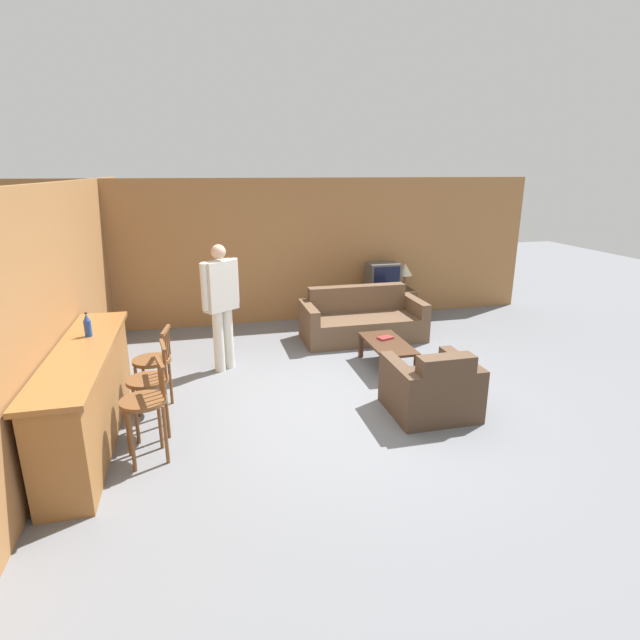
{
  "coord_description": "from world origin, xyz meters",
  "views": [
    {
      "loc": [
        -1.65,
        -5.23,
        2.73
      ],
      "look_at": [
        -0.17,
        0.82,
        0.85
      ],
      "focal_mm": 28.0,
      "sensor_mm": 36.0,
      "label": 1
    }
  ],
  "objects_px": {
    "bar_chair_mid": "(150,386)",
    "bar_chair_far": "(154,366)",
    "couch_far": "(362,321)",
    "bottle": "(87,326)",
    "tv": "(383,277)",
    "book_on_table": "(385,338)",
    "person_by_window": "(221,301)",
    "tv_unit": "(382,305)",
    "table_lamp": "(405,270)",
    "bar_chair_near": "(145,407)",
    "coffee_table": "(387,346)",
    "armchair_near": "(432,390)"
  },
  "relations": [
    {
      "from": "tv",
      "to": "coffee_table",
      "type": "bearing_deg",
      "value": -108.8
    },
    {
      "from": "book_on_table",
      "to": "armchair_near",
      "type": "bearing_deg",
      "value": -91.07
    },
    {
      "from": "bar_chair_mid",
      "to": "person_by_window",
      "type": "distance_m",
      "value": 1.93
    },
    {
      "from": "bar_chair_mid",
      "to": "person_by_window",
      "type": "bearing_deg",
      "value": 63.1
    },
    {
      "from": "tv_unit",
      "to": "tv",
      "type": "relative_size",
      "value": 2.1
    },
    {
      "from": "book_on_table",
      "to": "table_lamp",
      "type": "xyz_separation_m",
      "value": [
        1.22,
        2.2,
        0.52
      ]
    },
    {
      "from": "coffee_table",
      "to": "tv_unit",
      "type": "distance_m",
      "value": 2.48
    },
    {
      "from": "bar_chair_far",
      "to": "table_lamp",
      "type": "distance_m",
      "value": 5.26
    },
    {
      "from": "armchair_near",
      "to": "person_by_window",
      "type": "bearing_deg",
      "value": 139.15
    },
    {
      "from": "book_on_table",
      "to": "table_lamp",
      "type": "distance_m",
      "value": 2.56
    },
    {
      "from": "bar_chair_far",
      "to": "couch_far",
      "type": "relative_size",
      "value": 0.5
    },
    {
      "from": "tv",
      "to": "book_on_table",
      "type": "bearing_deg",
      "value": -109.46
    },
    {
      "from": "bar_chair_near",
      "to": "coffee_table",
      "type": "height_order",
      "value": "bar_chair_near"
    },
    {
      "from": "person_by_window",
      "to": "tv_unit",
      "type": "bearing_deg",
      "value": 30.87
    },
    {
      "from": "coffee_table",
      "to": "tv_unit",
      "type": "relative_size",
      "value": 0.9
    },
    {
      "from": "armchair_near",
      "to": "tv_unit",
      "type": "bearing_deg",
      "value": 77.97
    },
    {
      "from": "tv_unit",
      "to": "person_by_window",
      "type": "relative_size",
      "value": 0.68
    },
    {
      "from": "tv",
      "to": "person_by_window",
      "type": "xyz_separation_m",
      "value": [
        -3.06,
        -1.82,
        0.18
      ]
    },
    {
      "from": "coffee_table",
      "to": "bottle",
      "type": "xyz_separation_m",
      "value": [
        -3.73,
        -0.71,
        0.8
      ]
    },
    {
      "from": "bar_chair_mid",
      "to": "table_lamp",
      "type": "xyz_separation_m",
      "value": [
        4.35,
        3.5,
        0.36
      ]
    },
    {
      "from": "bar_chair_far",
      "to": "coffee_table",
      "type": "height_order",
      "value": "bar_chair_far"
    },
    {
      "from": "book_on_table",
      "to": "bar_chair_far",
      "type": "bearing_deg",
      "value": -166.85
    },
    {
      "from": "bottle",
      "to": "tv_unit",
      "type": "bearing_deg",
      "value": 34.06
    },
    {
      "from": "couch_far",
      "to": "table_lamp",
      "type": "relative_size",
      "value": 4.14
    },
    {
      "from": "bar_chair_mid",
      "to": "coffee_table",
      "type": "bearing_deg",
      "value": 20.41
    },
    {
      "from": "bar_chair_mid",
      "to": "tv",
      "type": "bearing_deg",
      "value": 41.86
    },
    {
      "from": "bar_chair_mid",
      "to": "tv_unit",
      "type": "bearing_deg",
      "value": 41.89
    },
    {
      "from": "bar_chair_far",
      "to": "book_on_table",
      "type": "xyz_separation_m",
      "value": [
        3.13,
        0.73,
        -0.16
      ]
    },
    {
      "from": "bar_chair_mid",
      "to": "table_lamp",
      "type": "distance_m",
      "value": 5.6
    },
    {
      "from": "couch_far",
      "to": "person_by_window",
      "type": "relative_size",
      "value": 1.13
    },
    {
      "from": "bar_chair_near",
      "to": "coffee_table",
      "type": "distance_m",
      "value": 3.53
    },
    {
      "from": "bar_chair_mid",
      "to": "bar_chair_far",
      "type": "xyz_separation_m",
      "value": [
        -0.0,
        0.58,
        0.0
      ]
    },
    {
      "from": "bar_chair_near",
      "to": "tv_unit",
      "type": "distance_m",
      "value": 5.61
    },
    {
      "from": "bar_chair_near",
      "to": "book_on_table",
      "type": "height_order",
      "value": "bar_chair_near"
    },
    {
      "from": "bar_chair_near",
      "to": "table_lamp",
      "type": "distance_m",
      "value": 5.93
    },
    {
      "from": "tv_unit",
      "to": "bar_chair_far",
      "type": "bearing_deg",
      "value": -143.14
    },
    {
      "from": "tv_unit",
      "to": "table_lamp",
      "type": "bearing_deg",
      "value": 0.0
    },
    {
      "from": "coffee_table",
      "to": "book_on_table",
      "type": "xyz_separation_m",
      "value": [
        0.02,
        0.15,
        0.07
      ]
    },
    {
      "from": "tv",
      "to": "person_by_window",
      "type": "bearing_deg",
      "value": -149.17
    },
    {
      "from": "tv",
      "to": "table_lamp",
      "type": "bearing_deg",
      "value": 0.39
    },
    {
      "from": "coffee_table",
      "to": "tv",
      "type": "relative_size",
      "value": 1.9
    },
    {
      "from": "bar_chair_mid",
      "to": "coffee_table",
      "type": "height_order",
      "value": "bar_chair_mid"
    },
    {
      "from": "table_lamp",
      "to": "bottle",
      "type": "bearing_deg",
      "value": -148.37
    },
    {
      "from": "bar_chair_near",
      "to": "couch_far",
      "type": "bearing_deg",
      "value": 43.58
    },
    {
      "from": "bar_chair_near",
      "to": "tv_unit",
      "type": "relative_size",
      "value": 0.83
    },
    {
      "from": "table_lamp",
      "to": "tv_unit",
      "type": "bearing_deg",
      "value": 180.0
    },
    {
      "from": "tv_unit",
      "to": "bottle",
      "type": "bearing_deg",
      "value": -145.94
    },
    {
      "from": "couch_far",
      "to": "bottle",
      "type": "distance_m",
      "value": 4.41
    },
    {
      "from": "bar_chair_far",
      "to": "couch_far",
      "type": "bearing_deg",
      "value": 31.44
    },
    {
      "from": "armchair_near",
      "to": "bottle",
      "type": "distance_m",
      "value": 3.88
    }
  ]
}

